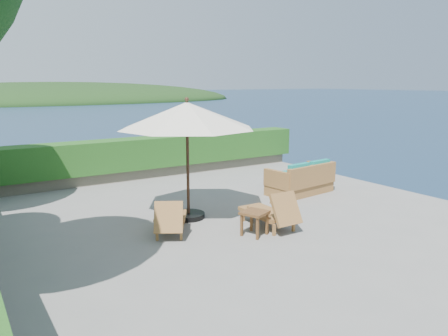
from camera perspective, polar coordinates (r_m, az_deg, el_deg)
ground at (r=10.27m, az=1.00°, el=-6.93°), size 12.00×12.00×0.00m
foundation at (r=10.86m, az=0.97°, el=-14.74°), size 12.00×12.00×3.00m
offshore_island at (r=151.35m, az=-21.19°, el=8.07°), size 126.00×57.60×12.60m
planter_wall_far at (r=15.06m, az=-10.86°, el=-0.57°), size 12.00×0.60×0.36m
hedge_far at (r=14.94m, az=-10.96°, el=1.94°), size 12.40×0.90×1.00m
patio_umbrella at (r=10.06m, az=-4.86°, el=6.70°), size 3.65×3.65×2.86m
lounge_left at (r=9.41m, az=-7.01°, el=-6.56°), size 1.21×1.51×0.82m
lounge_right at (r=9.76m, az=6.23°, el=-5.69°), size 0.72×1.55×0.89m
side_table at (r=9.24m, az=4.00°, el=-6.22°), size 0.64×0.64×0.53m
wicker_loveseat at (r=12.84m, az=10.07°, el=-1.67°), size 2.09×1.24×0.97m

